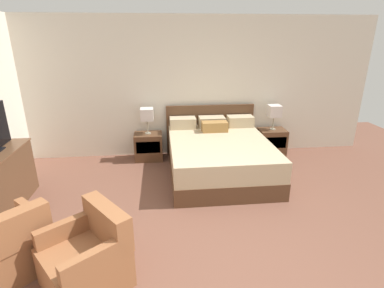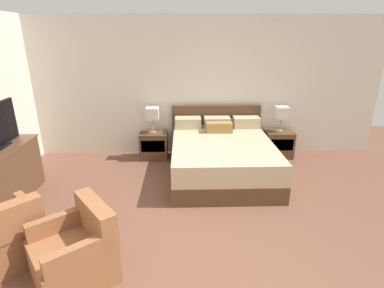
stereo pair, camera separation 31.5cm
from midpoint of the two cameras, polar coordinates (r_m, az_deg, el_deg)
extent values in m
plane|color=brown|center=(3.21, 5.67, -25.04)|extent=(10.37, 10.37, 0.00)
cube|color=silver|center=(5.82, 1.78, 10.60)|extent=(7.24, 0.06, 2.62)
cube|color=brown|center=(5.14, 7.42, -4.58)|extent=(1.66, 2.00, 0.28)
cube|color=#C6B28E|center=(5.02, 7.57, -1.44)|extent=(1.64, 1.98, 0.33)
cube|color=brown|center=(5.96, 6.07, 2.66)|extent=(1.72, 0.05, 0.99)
cube|color=#C6B28E|center=(5.67, 0.82, 4.06)|extent=(0.49, 0.28, 0.20)
cube|color=#C6B28E|center=(5.72, 6.40, 4.08)|extent=(0.49, 0.28, 0.20)
cube|color=#C6B28E|center=(5.82, 11.83, 4.07)|extent=(0.49, 0.28, 0.20)
cube|color=#A87A42|center=(5.47, 6.86, 3.20)|extent=(0.46, 0.22, 0.18)
cube|color=brown|center=(5.81, -5.74, -0.27)|extent=(0.52, 0.40, 0.52)
cube|color=#3C2718|center=(5.61, -5.88, -0.47)|extent=(0.44, 0.01, 0.23)
cube|color=brown|center=(6.14, 17.55, -0.01)|extent=(0.52, 0.40, 0.52)
cube|color=#3C2718|center=(5.95, 18.20, -0.19)|extent=(0.44, 0.01, 0.23)
cylinder|color=gray|center=(5.73, -5.83, 2.23)|extent=(0.11, 0.11, 0.02)
cylinder|color=gray|center=(5.69, -5.88, 3.50)|extent=(0.02, 0.02, 0.25)
cube|color=silver|center=(5.63, -5.96, 5.79)|extent=(0.23, 0.23, 0.22)
cylinder|color=gray|center=(6.06, 17.81, 2.36)|extent=(0.11, 0.11, 0.02)
cylinder|color=gray|center=(6.02, 17.95, 3.56)|extent=(0.02, 0.02, 0.25)
cube|color=silver|center=(5.96, 18.19, 5.71)|extent=(0.23, 0.23, 0.22)
cube|color=brown|center=(4.90, -30.84, -5.34)|extent=(0.51, 1.29, 0.81)
cube|color=black|center=(4.84, -31.17, -0.41)|extent=(0.18, 0.30, 0.02)
cube|color=#935B38|center=(3.79, -30.09, -16.12)|extent=(0.96, 0.96, 0.40)
cube|color=#935B38|center=(3.36, -29.78, -13.03)|extent=(0.59, 0.59, 0.36)
cube|color=#935B38|center=(3.70, -26.52, -10.99)|extent=(0.51, 0.51, 0.18)
cube|color=#935B38|center=(3.27, -18.98, -20.49)|extent=(0.95, 0.95, 0.40)
cube|color=#935B38|center=(3.12, -15.05, -13.53)|extent=(0.54, 0.64, 0.36)
cube|color=#935B38|center=(2.87, -17.41, -19.35)|extent=(0.55, 0.45, 0.18)
cube|color=#935B38|center=(3.33, -21.43, -13.78)|extent=(0.55, 0.45, 0.18)
camera|label=1|loc=(0.16, -87.96, 0.74)|focal=28.00mm
camera|label=2|loc=(0.16, 92.04, -0.74)|focal=28.00mm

